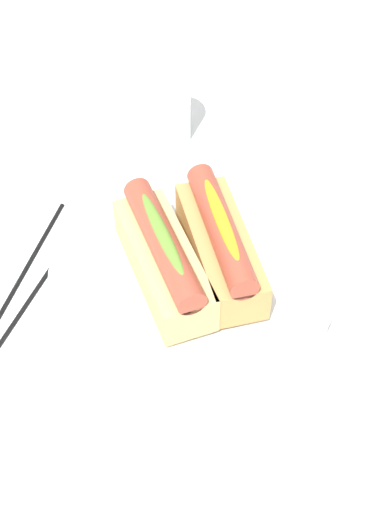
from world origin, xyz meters
TOP-DOWN VIEW (x-y plane):
  - ground_plane at (0.00, 0.00)m, footprint 2.40×2.40m
  - serving_bowl at (-0.01, 0.01)m, footprint 0.27×0.27m
  - hotdog_front at (0.00, -0.01)m, footprint 0.16×0.10m
  - hotdog_back at (-0.02, 0.04)m, footprint 0.16×0.09m
  - water_glass at (-0.25, -0.03)m, footprint 0.07×0.07m
  - napkin_box at (0.22, 0.12)m, footprint 0.12×0.06m
  - chopstick_near at (0.01, -0.15)m, footprint 0.21×0.08m
  - chopstick_far at (-0.02, -0.16)m, footprint 0.21×0.06m

SIDE VIEW (x-z plane):
  - ground_plane at x=0.00m, z-range 0.00..0.00m
  - chopstick_near at x=0.01m, z-range 0.00..0.01m
  - chopstick_far at x=-0.02m, z-range 0.00..0.01m
  - serving_bowl at x=-0.01m, z-range 0.00..0.03m
  - water_glass at x=-0.25m, z-range 0.00..0.09m
  - hotdog_front at x=0.00m, z-range 0.03..0.09m
  - hotdog_back at x=-0.02m, z-range 0.03..0.09m
  - napkin_box at x=0.22m, z-range 0.00..0.15m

